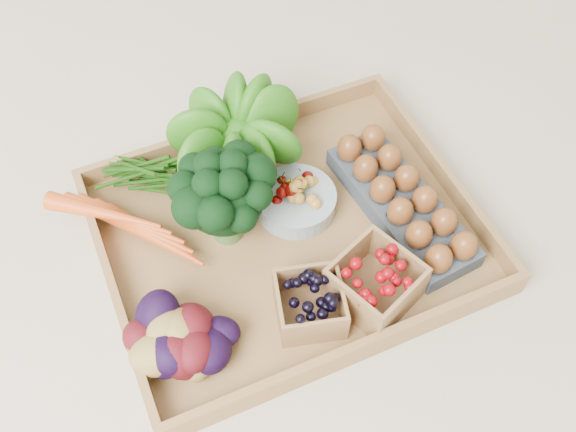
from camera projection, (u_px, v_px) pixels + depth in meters
name	position (u px, v px, depth m)	size (l,w,h in m)	color
ground	(288.00, 238.00, 0.99)	(4.00, 4.00, 0.00)	beige
tray	(288.00, 236.00, 0.99)	(0.55, 0.45, 0.01)	olive
carrots	(132.00, 224.00, 0.96)	(0.20, 0.14, 0.05)	#DD4E18
lettuce	(235.00, 130.00, 1.00)	(0.15, 0.15, 0.15)	#1F560D
broccoli	(225.00, 210.00, 0.93)	(0.15, 0.15, 0.12)	black
cherry_bowl	(296.00, 201.00, 1.00)	(0.13, 0.13, 0.03)	#8C9EA5
egg_carton	(401.00, 206.00, 0.99)	(0.10, 0.28, 0.03)	#3B434C
potatoes	(180.00, 339.00, 0.83)	(0.16, 0.16, 0.09)	#400A0F
punnet_blackberry	(310.00, 304.00, 0.88)	(0.09, 0.09, 0.06)	black
punnet_raspberry	(375.00, 283.00, 0.89)	(0.11, 0.11, 0.07)	maroon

